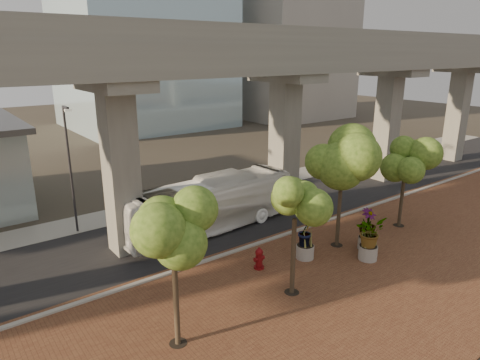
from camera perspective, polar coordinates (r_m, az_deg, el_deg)
ground at (r=26.72m, az=-1.02°, el=-7.42°), size 160.00×160.00×0.00m
brick_plaza at (r=21.46m, az=12.00°, el=-14.19°), size 70.00×13.00×0.06m
asphalt_road at (r=28.23m, az=-3.41°, el=-6.05°), size 90.00×8.00×0.04m
curb_strip at (r=25.24m, az=1.67°, el=-8.74°), size 70.00×0.25×0.16m
far_sidewalk at (r=32.66m, az=-8.76°, el=-2.99°), size 90.00×3.00×0.06m
transit_viaduct at (r=26.30m, az=-3.68°, el=8.72°), size 72.00×5.60×12.40m
midrise_block at (r=76.45m, az=6.57°, el=17.38°), size 18.00×16.00×24.00m
transit_bus at (r=27.04m, az=-3.94°, el=-3.33°), size 12.15×3.35×3.36m
parked_car at (r=43.36m, az=17.47°, el=2.26°), size 4.33×1.82×1.39m
fire_hydrant at (r=22.61m, az=2.56°, el=-10.39°), size 0.59×0.53×1.19m
planter_front at (r=24.14m, az=16.90°, el=-6.88°), size 2.25×2.25×2.47m
planter_right at (r=25.38m, az=16.65°, el=-5.77°), size 2.26×2.26×2.41m
planter_left at (r=23.54m, az=8.78°, el=-7.08°), size 2.17×2.17×2.39m
street_tree_far_west at (r=15.56m, az=-8.97°, el=-6.80°), size 3.20×3.20×6.19m
street_tree_near_west at (r=19.00m, az=7.39°, el=-2.76°), size 2.99×2.99×5.96m
street_tree_near_east at (r=24.31m, az=13.51°, el=2.44°), size 4.11×4.11×6.96m
street_tree_far_east at (r=28.65m, az=21.24°, el=2.19°), size 3.74×3.74×5.97m
streetlamp_west at (r=27.65m, az=-21.73°, el=2.32°), size 0.39×1.15×7.91m
streetlamp_east at (r=36.09m, az=4.25°, el=6.13°), size 0.37×1.07×7.41m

